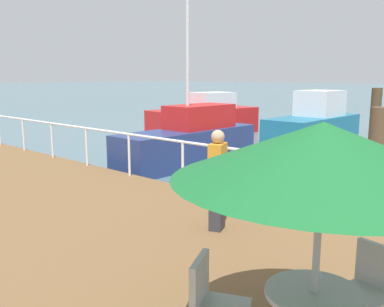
% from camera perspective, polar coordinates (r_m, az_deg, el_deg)
% --- Properties ---
extents(ground_plane, '(300.00, 300.00, 0.00)m').
position_cam_1_polar(ground_plane, '(21.90, -21.24, 2.24)').
color(ground_plane, slate).
extents(floating_dock, '(10.35, 2.00, 0.18)m').
position_cam_1_polar(floating_dock, '(13.08, 14.85, -2.13)').
color(floating_dock, olive).
rests_on(floating_dock, ground_plane).
extents(boardwalk_railing, '(0.06, 29.23, 1.08)m').
position_cam_1_polar(boardwalk_railing, '(11.95, -14.14, 2.40)').
color(boardwalk_railing, white).
rests_on(boardwalk_railing, boardwalk).
extents(dock_piling_0, '(0.28, 0.28, 2.53)m').
position_cam_1_polar(dock_piling_0, '(13.00, 23.39, 2.56)').
color(dock_piling_0, '#473826').
rests_on(dock_piling_0, ground_plane).
extents(dock_piling_1, '(0.32, 0.32, 2.31)m').
position_cam_1_polar(dock_piling_1, '(8.39, 23.59, -2.14)').
color(dock_piling_1, brown).
rests_on(dock_piling_1, ground_plane).
extents(moored_boat_1, '(5.71, 2.22, 2.19)m').
position_cam_1_polar(moored_boat_1, '(20.57, 16.26, 4.26)').
color(moored_boat_1, '#1E6B8C').
rests_on(moored_boat_1, ground_plane).
extents(moored_boat_3, '(5.32, 1.61, 7.46)m').
position_cam_1_polar(moored_boat_3, '(13.78, -0.28, 1.81)').
color(moored_boat_3, navy).
rests_on(moored_boat_3, ground_plane).
extents(moored_boat_4, '(5.99, 2.82, 2.07)m').
position_cam_1_polar(moored_boat_4, '(20.81, 1.83, 4.74)').
color(moored_boat_4, red).
rests_on(moored_boat_4, ground_plane).
extents(cafe_table_round, '(0.80, 0.80, 0.74)m').
position_cam_1_polar(cafe_table_round, '(3.76, 16.18, -18.51)').
color(cafe_table_round, '#ADADB2').
rests_on(cafe_table_round, boardwalk).
extents(patio_umbrella, '(2.34, 2.34, 2.12)m').
position_cam_1_polar(patio_umbrella, '(3.35, 17.24, 0.27)').
color(patio_umbrella, '#B2B2B7').
rests_on(patio_umbrella, boardwalk).
extents(cafe_chair_0, '(0.55, 0.52, 0.90)m').
position_cam_1_polar(cafe_chair_0, '(4.46, 22.97, -16.09)').
color(cafe_chair_0, '#B7B7BC').
rests_on(cafe_chair_0, boardwalk).
extents(cafe_chair_1, '(0.60, 0.61, 0.90)m').
position_cam_1_polar(cafe_chair_1, '(3.91, 2.80, -19.16)').
color(cafe_chair_1, '#B7B7BC').
rests_on(cafe_chair_1, boardwalk).
extents(pedestrian_1, '(0.42, 0.34, 1.63)m').
position_cam_1_polar(pedestrian_1, '(6.74, 3.45, -3.46)').
color(pedestrian_1, '#333338').
rests_on(pedestrian_1, boardwalk).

